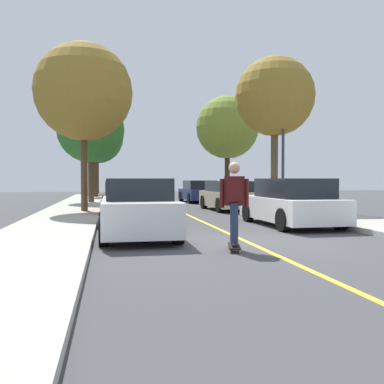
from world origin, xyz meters
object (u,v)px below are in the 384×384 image
Objects in this scene: parked_car_right_far at (199,192)px; fire_hydrant at (312,206)px; parked_car_left_nearest at (137,207)px; parked_car_left_near at (126,198)px; street_tree_right_near at (227,128)px; streetlamp at (283,137)px; skateboarder at (234,198)px; street_tree_left_farthest at (97,138)px; street_tree_right_nearest at (275,97)px; street_tree_left_nearest at (84,92)px; street_tree_left_far at (95,138)px; parked_car_right_nearest at (291,203)px; street_tree_left_near at (91,129)px; parked_car_right_near at (230,196)px.

fire_hydrant is (1.50, -11.94, -0.16)m from parked_car_right_far.
parked_car_left_nearest reaches higher than parked_car_right_far.
street_tree_right_near is (6.43, 7.63, 3.92)m from parked_car_left_near.
fire_hydrant is at bearing -94.52° from streetlamp.
parked_car_left_nearest is 3.24m from skateboarder.
street_tree_left_farthest reaches higher than street_tree_right_nearest.
streetlamp reaches higher than parked_car_left_near.
street_tree_right_near is (8.10, 7.39, -0.37)m from street_tree_left_nearest.
parked_car_right_nearest is at bearing -72.18° from street_tree_left_far.
street_tree_right_nearest is at bearing 46.71° from parked_car_left_nearest.
skateboarder is at bearing -105.30° from street_tree_right_near.
street_tree_left_near is at bearing 101.75° from skateboarder.
street_tree_left_far is 16.62m from street_tree_right_nearest.
parked_car_right_far is at bearing -63.29° from street_tree_left_farthest.
parked_car_right_far reaches higher than parked_car_right_near.
parked_car_right_far is at bearing 50.64° from street_tree_left_nearest.
street_tree_left_nearest reaches higher than parked_car_left_near.
street_tree_left_nearest is (-1.67, 7.01, 4.22)m from parked_car_left_nearest.
street_tree_right_near is 1.20× the size of streetlamp.
parked_car_right_nearest is at bearing -97.29° from street_tree_right_near.
street_tree_left_nearest is 1.17× the size of street_tree_left_far.
fire_hydrant is 0.13× the size of streetlamp.
parked_car_left_nearest is at bearing -107.76° from parked_car_right_far.
street_tree_left_far is (-6.43, 13.33, 3.77)m from parked_car_right_near.
street_tree_right_near is at bearing 90.53° from streetlamp.
street_tree_left_farthest is at bearing 111.29° from street_tree_right_nearest.
parked_car_right_near is at bearing -41.85° from street_tree_left_near.
parked_car_left_near is 0.63× the size of street_tree_left_nearest.
street_tree_left_farthest reaches higher than parked_car_right_near.
street_tree_left_farthest is at bearing 96.44° from skateboarder.
parked_car_right_nearest is at bearing -41.47° from street_tree_left_nearest.
skateboarder is (3.42, -30.32, -4.03)m from street_tree_left_farthest.
parked_car_right_nearest reaches higher than parked_car_right_far.
street_tree_left_farthest reaches higher than skateboarder.
street_tree_right_near reaches higher than parked_car_left_near.
street_tree_left_nearest reaches higher than parked_car_right_near.
parked_car_right_near is 0.57× the size of street_tree_left_farthest.
parked_car_left_near is 0.73× the size of street_tree_left_far.
fire_hydrant is at bearing -27.36° from street_tree_left_nearest.
parked_car_right_far is at bearing 164.90° from street_tree_right_near.
parked_car_right_near is at bearing -64.25° from street_tree_left_far.
street_tree_right_near reaches higher than parked_car_left_nearest.
parked_car_left_nearest is at bearing -137.00° from streetlamp.
parked_car_right_near is 15.27m from street_tree_left_far.
street_tree_left_near is at bearing 126.17° from fire_hydrant.
parked_car_right_nearest reaches higher than parked_car_left_near.
street_tree_right_near is at bearing 49.89° from parked_car_left_near.
fire_hydrant is at bearing 51.25° from skateboarder.
parked_car_right_nearest is 6.67m from parked_car_right_near.
street_tree_left_near is 13.94m from fire_hydrant.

